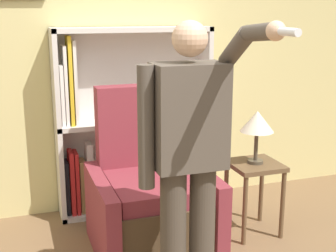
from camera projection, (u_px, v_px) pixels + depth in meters
The scene contains 6 objects.
wall_back at pixel (109, 51), 4.04m from camera, with size 8.00×0.11×2.80m.
bookcase at pixel (121, 126), 4.07m from camera, with size 1.35×0.28×1.62m.
armchair at pixel (150, 200), 3.50m from camera, with size 0.86×0.87×1.20m.
person_standing at pixel (189, 156), 2.58m from camera, with size 0.55×0.78×1.71m.
side_table at pixel (255, 177), 3.69m from camera, with size 0.38×0.38×0.59m.
table_lamp at pixel (257, 123), 3.59m from camera, with size 0.26×0.26×0.42m.
Camera 1 is at (-0.82, -2.00, 1.76)m, focal length 50.00 mm.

